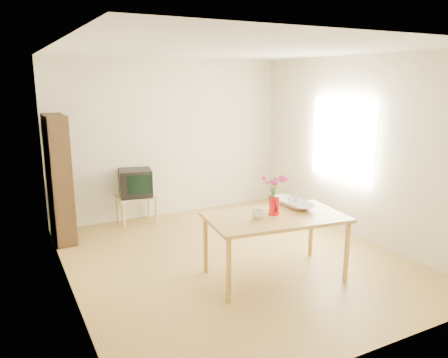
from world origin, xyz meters
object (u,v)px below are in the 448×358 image
bowl (294,190)px  television (135,182)px  mug (258,214)px  table (275,222)px  pitcher (274,207)px

bowl → television: bearing=117.6°
mug → table: bearing=146.6°
pitcher → television: bearing=130.3°
pitcher → bowl: size_ratio=0.46×
bowl → television: 2.76m
pitcher → bowl: (0.40, 0.16, 0.12)m
table → television: bearing=115.4°
bowl → pitcher: bearing=-157.8°
mug → television: (-0.62, 2.65, -0.12)m
television → bowl: bearing=-51.4°
pitcher → television: size_ratio=0.36×
table → bowl: 0.54m
television → table: bearing=-61.0°
table → mug: bearing=-171.4°
mug → television: television is taller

